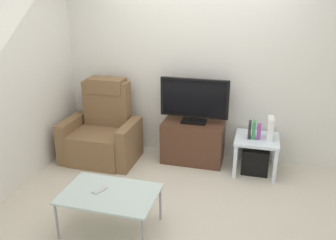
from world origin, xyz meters
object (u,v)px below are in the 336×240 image
object	(u,v)px
subwoofer_box	(255,159)
cell_phone	(100,190)
television	(194,100)
side_table	(257,143)
book_middle	(254,130)
game_console	(270,128)
recliner_armchair	(103,132)
coffee_table	(110,195)
book_rightmost	(259,132)
tv_stand	(193,142)
book_leftmost	(250,130)

from	to	relation	value
subwoofer_box	cell_phone	world-z (taller)	cell_phone
television	side_table	xyz separation A→B (m)	(0.83, -0.09, -0.48)
book_middle	game_console	world-z (taller)	game_console
recliner_armchair	cell_phone	size ratio (longest dim) A/B	7.20
game_console	coffee_table	size ratio (longest dim) A/B	0.31
television	game_console	bearing A→B (deg)	-4.52
book_rightmost	cell_phone	distance (m)	2.10
tv_stand	book_middle	bearing A→B (deg)	-6.45
tv_stand	television	distance (m)	0.59
book_leftmost	cell_phone	size ratio (longest dim) A/B	1.40
television	book_leftmost	world-z (taller)	television
tv_stand	coffee_table	xyz separation A→B (m)	(-0.48, -1.64, 0.10)
tv_stand	game_console	size ratio (longest dim) A/B	2.92
subwoofer_box	side_table	bearing A→B (deg)	63.43
book_leftmost	book_rightmost	bearing A→B (deg)	0.00
book_rightmost	game_console	bearing A→B (deg)	12.72
subwoofer_box	coffee_table	world-z (taller)	coffee_table
book_rightmost	game_console	world-z (taller)	game_console
recliner_armchair	subwoofer_box	world-z (taller)	recliner_armchair
recliner_armchair	side_table	bearing A→B (deg)	8.30
book_leftmost	television	bearing A→B (deg)	171.66
subwoofer_box	book_middle	world-z (taller)	book_middle
tv_stand	book_rightmost	size ratio (longest dim) A/B	4.38
book_leftmost	coffee_table	bearing A→B (deg)	-127.80
book_middle	coffee_table	size ratio (longest dim) A/B	0.24
book_leftmost	coffee_table	size ratio (longest dim) A/B	0.23
tv_stand	game_console	bearing A→B (deg)	-3.42
tv_stand	subwoofer_box	distance (m)	0.84
subwoofer_box	book_leftmost	distance (m)	0.42
book_rightmost	book_leftmost	bearing A→B (deg)	180.00
coffee_table	subwoofer_box	bearing A→B (deg)	50.33
television	side_table	distance (m)	0.96
television	book_middle	xyz separation A→B (m)	(0.78, -0.11, -0.29)
recliner_armchair	side_table	world-z (taller)	recliner_armchair
recliner_armchair	book_rightmost	xyz separation A→B (m)	(2.06, 0.12, 0.18)
tv_stand	television	size ratio (longest dim) A/B	0.91
tv_stand	game_console	world-z (taller)	game_console
game_console	cell_phone	bearing A→B (deg)	-134.86
side_table	game_console	size ratio (longest dim) A/B	1.95
side_table	book_rightmost	world-z (taller)	book_rightmost
tv_stand	book_leftmost	size ratio (longest dim) A/B	3.85
book_leftmost	book_middle	size ratio (longest dim) A/B	0.96
subwoofer_box	game_console	world-z (taller)	game_console
recliner_armchair	game_console	xyz separation A→B (m)	(2.19, 0.15, 0.23)
coffee_table	book_rightmost	bearing A→B (deg)	49.71
television	coffee_table	bearing A→B (deg)	-105.97
recliner_armchair	book_middle	bearing A→B (deg)	7.82
tv_stand	recliner_armchair	size ratio (longest dim) A/B	0.75
television	side_table	world-z (taller)	television
recliner_armchair	television	bearing A→B (deg)	14.98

